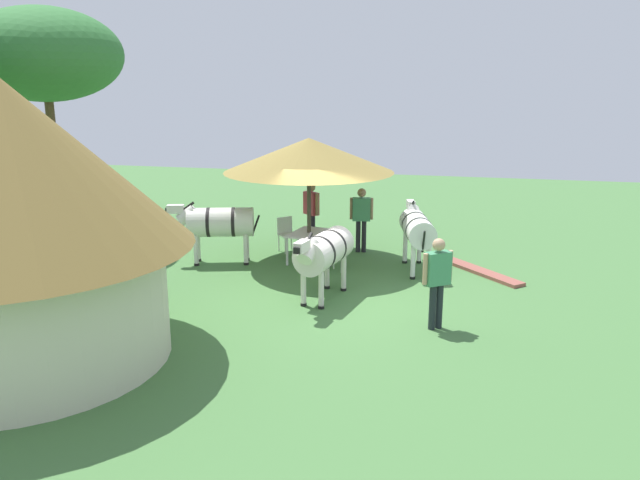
# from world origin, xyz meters

# --- Properties ---
(ground_plane) EXTENTS (36.00, 36.00, 0.00)m
(ground_plane) POSITION_xyz_m (0.00, 0.00, 0.00)
(ground_plane) COLOR #45743C
(thatched_hut) EXTENTS (5.45, 5.45, 4.48)m
(thatched_hut) POSITION_xyz_m (-3.96, 4.05, 2.45)
(thatched_hut) COLOR beige
(thatched_hut) RESTS_ON ground_plane
(shade_umbrella) EXTENTS (4.13, 4.13, 3.07)m
(shade_umbrella) POSITION_xyz_m (2.57, 1.03, 2.66)
(shade_umbrella) COLOR #433D2F
(shade_umbrella) RESTS_ON ground_plane
(patio_dining_table) EXTENTS (1.35, 1.01, 0.74)m
(patio_dining_table) POSITION_xyz_m (2.57, 1.03, 0.65)
(patio_dining_table) COLOR silver
(patio_dining_table) RESTS_ON ground_plane
(patio_chair_west_end) EXTENTS (0.61, 0.61, 0.90)m
(patio_chair_west_end) POSITION_xyz_m (3.37, 1.85, 0.52)
(patio_chair_west_end) COLOR silver
(patio_chair_west_end) RESTS_ON ground_plane
(patio_chair_east_end) EXTENTS (0.61, 0.61, 0.90)m
(patio_chair_east_end) POSITION_xyz_m (1.73, 0.25, 0.52)
(patio_chair_east_end) COLOR silver
(patio_chair_east_end) RESTS_ON ground_plane
(guest_beside_umbrella) EXTENTS (0.28, 0.60, 1.70)m
(guest_beside_umbrella) POSITION_xyz_m (3.72, -0.09, 1.02)
(guest_beside_umbrella) COLOR black
(guest_beside_umbrella) RESTS_ON ground_plane
(guest_behind_table) EXTENTS (0.47, 0.49, 1.73)m
(guest_behind_table) POSITION_xyz_m (4.11, 1.36, 1.04)
(guest_behind_table) COLOR black
(guest_behind_table) RESTS_ON ground_plane
(standing_watcher) EXTENTS (0.44, 0.51, 1.70)m
(standing_watcher) POSITION_xyz_m (-1.16, -2.28, 1.02)
(standing_watcher) COLOR #1D2529
(standing_watcher) RESTS_ON ground_plane
(zebra_nearest_camera) EXTENTS (2.23, 0.99, 1.55)m
(zebra_nearest_camera) POSITION_xyz_m (-0.07, 0.07, 1.02)
(zebra_nearest_camera) COLOR silver
(zebra_nearest_camera) RESTS_ON ground_plane
(zebra_by_umbrella) EXTENTS (1.13, 2.21, 1.56)m
(zebra_by_umbrella) POSITION_xyz_m (1.90, 3.15, 1.02)
(zebra_by_umbrella) COLOR silver
(zebra_by_umbrella) RESTS_ON ground_plane
(zebra_toward_hut) EXTENTS (2.33, 1.01, 1.56)m
(zebra_toward_hut) POSITION_xyz_m (2.42, -1.63, 1.02)
(zebra_toward_hut) COLOR silver
(zebra_toward_hut) RESTS_ON ground_plane
(acacia_tree_left_background) EXTENTS (4.00, 4.00, 6.24)m
(acacia_tree_left_background) POSITION_xyz_m (2.68, 8.09, 5.03)
(acacia_tree_left_background) COLOR brown
(acacia_tree_left_background) RESTS_ON ground_plane
(brick_patio_kerb) EXTENTS (2.30, 2.16, 0.08)m
(brick_patio_kerb) POSITION_xyz_m (2.64, -3.02, 0.04)
(brick_patio_kerb) COLOR #945043
(brick_patio_kerb) RESTS_ON ground_plane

